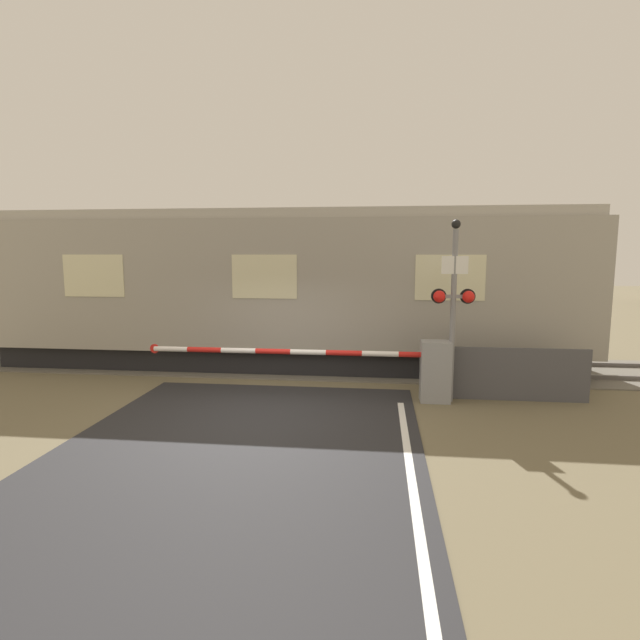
# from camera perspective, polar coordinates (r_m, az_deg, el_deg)

# --- Properties ---
(ground_plane) EXTENTS (80.00, 80.00, 0.00)m
(ground_plane) POSITION_cam_1_polar(r_m,az_deg,el_deg) (9.59, -6.48, -10.73)
(ground_plane) COLOR #6B6047
(track_bed) EXTENTS (36.00, 3.20, 0.13)m
(track_bed) POSITION_cam_1_polar(r_m,az_deg,el_deg) (13.52, -2.47, -5.13)
(track_bed) COLOR #666056
(track_bed) RESTS_ON ground_plane
(train) EXTENTS (15.66, 2.82, 4.08)m
(train) POSITION_cam_1_polar(r_m,az_deg,el_deg) (13.32, -5.00, 3.63)
(train) COLOR black
(train) RESTS_ON ground_plane
(crossing_barrier) EXTENTS (6.38, 0.44, 1.25)m
(crossing_barrier) POSITION_cam_1_polar(r_m,az_deg,el_deg) (10.41, 10.08, -5.38)
(crossing_barrier) COLOR gray
(crossing_barrier) RESTS_ON ground_plane
(signal_post) EXTENTS (0.87, 0.26, 3.67)m
(signal_post) POSITION_cam_1_polar(r_m,az_deg,el_deg) (10.31, 15.01, 2.23)
(signal_post) COLOR gray
(signal_post) RESTS_ON ground_plane
(roadside_fence) EXTENTS (3.38, 0.06, 1.10)m
(roadside_fence) POSITION_cam_1_polar(r_m,az_deg,el_deg) (10.97, 20.26, -5.82)
(roadside_fence) COLOR #4C4C51
(roadside_fence) RESTS_ON ground_plane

